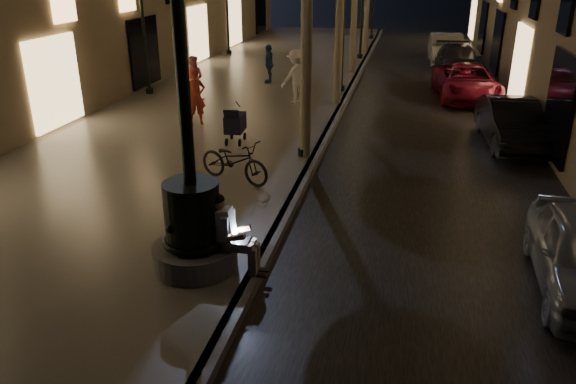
% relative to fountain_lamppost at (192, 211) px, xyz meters
% --- Properties ---
extents(ground, '(120.00, 120.00, 0.00)m').
position_rel_fountain_lamppost_xyz_m(ground, '(1.00, 13.00, -1.21)').
color(ground, black).
rests_on(ground, ground).
extents(cobble_lane, '(6.00, 45.00, 0.02)m').
position_rel_fountain_lamppost_xyz_m(cobble_lane, '(4.00, 13.00, -1.20)').
color(cobble_lane, black).
rests_on(cobble_lane, ground).
extents(promenade, '(8.00, 45.00, 0.20)m').
position_rel_fountain_lamppost_xyz_m(promenade, '(-3.00, 13.00, -1.11)').
color(promenade, slate).
rests_on(promenade, ground).
extents(curb_strip, '(0.25, 45.00, 0.20)m').
position_rel_fountain_lamppost_xyz_m(curb_strip, '(1.00, 13.00, -1.11)').
color(curb_strip, '#59595B').
rests_on(curb_strip, ground).
extents(fountain_lamppost, '(1.40, 1.40, 5.21)m').
position_rel_fountain_lamppost_xyz_m(fountain_lamppost, '(0.00, 0.00, 0.00)').
color(fountain_lamppost, '#59595B').
rests_on(fountain_lamppost, promenade).
extents(seated_man_laptop, '(0.98, 0.33, 1.35)m').
position_rel_fountain_lamppost_xyz_m(seated_man_laptop, '(0.61, 0.00, -0.30)').
color(seated_man_laptop, tan).
rests_on(seated_man_laptop, promenade).
extents(lamp_curb_a, '(0.36, 0.36, 4.81)m').
position_rel_fountain_lamppost_xyz_m(lamp_curb_a, '(0.70, 6.00, 2.02)').
color(lamp_curb_a, black).
rests_on(lamp_curb_a, promenade).
extents(lamp_curb_b, '(0.36, 0.36, 4.81)m').
position_rel_fountain_lamppost_xyz_m(lamp_curb_b, '(0.70, 14.00, 2.02)').
color(lamp_curb_b, black).
rests_on(lamp_curb_b, promenade).
extents(lamp_left_b, '(0.36, 0.36, 4.81)m').
position_rel_fountain_lamppost_xyz_m(lamp_left_b, '(-6.40, 12.00, 2.02)').
color(lamp_left_b, black).
rests_on(lamp_left_b, promenade).
extents(stroller, '(0.52, 1.12, 1.14)m').
position_rel_fountain_lamppost_xyz_m(stroller, '(-1.35, 6.68, -0.44)').
color(stroller, black).
rests_on(stroller, promenade).
extents(car_second, '(1.67, 4.04, 1.30)m').
position_rel_fountain_lamppost_xyz_m(car_second, '(6.20, 8.75, -0.56)').
color(car_second, black).
rests_on(car_second, ground).
extents(car_third, '(2.52, 4.78, 1.28)m').
position_rel_fountain_lamppost_xyz_m(car_third, '(5.40, 14.50, -0.57)').
color(car_third, maroon).
rests_on(car_third, ground).
extents(car_rear, '(2.17, 4.67, 1.32)m').
position_rel_fountain_lamppost_xyz_m(car_rear, '(5.39, 19.36, -0.55)').
color(car_rear, '#29292E').
rests_on(car_rear, ground).
extents(car_fifth, '(1.69, 4.52, 1.47)m').
position_rel_fountain_lamppost_xyz_m(car_fifth, '(5.00, 22.50, -0.47)').
color(car_fifth, '#A1A29D').
rests_on(car_fifth, ground).
extents(pedestrian_red, '(0.74, 0.68, 1.70)m').
position_rel_fountain_lamppost_xyz_m(pedestrian_red, '(-3.08, 8.29, -0.16)').
color(pedestrian_red, '#B93C25').
rests_on(pedestrian_red, promenade).
extents(pedestrian_pink, '(0.83, 0.67, 1.59)m').
position_rel_fountain_lamppost_xyz_m(pedestrian_pink, '(-4.32, 11.32, -0.21)').
color(pedestrian_pink, pink).
rests_on(pedestrian_pink, promenade).
extents(pedestrian_white, '(1.34, 1.35, 1.87)m').
position_rel_fountain_lamppost_xyz_m(pedestrian_white, '(-0.63, 11.75, -0.08)').
color(pedestrian_white, white).
rests_on(pedestrian_white, promenade).
extents(pedestrian_blue, '(0.49, 0.95, 1.56)m').
position_rel_fountain_lamppost_xyz_m(pedestrian_blue, '(-2.41, 14.96, -0.23)').
color(pedestrian_blue, navy).
rests_on(pedestrian_blue, promenade).
extents(bicycle, '(1.99, 1.28, 0.99)m').
position_rel_fountain_lamppost_xyz_m(bicycle, '(-0.51, 3.88, -0.52)').
color(bicycle, black).
rests_on(bicycle, promenade).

